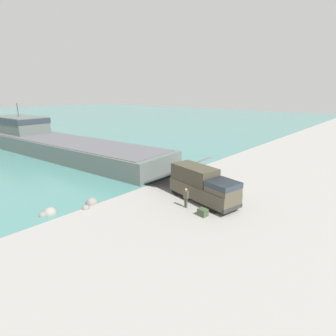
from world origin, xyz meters
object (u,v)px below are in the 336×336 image
Objects in this scene: military_truck at (203,185)px; soldier_on_ramp at (186,196)px; cargo_crate at (203,212)px; moored_boat_b at (0,134)px; moored_boat_a at (36,127)px; landing_craft at (53,141)px.

military_truck is 2.27m from soldier_on_ramp.
moored_boat_b is at bearing 87.34° from cargo_crate.
moored_boat_b reaches higher than cargo_crate.
soldier_on_ramp is 64.68m from moored_boat_a.
moored_boat_a is at bearing -103.04° from soldier_on_ramp.
military_truck reaches higher than soldier_on_ramp.
landing_craft is 8.38× the size of moored_boat_b.
soldier_on_ramp reaches higher than cargo_crate.
soldier_on_ramp is 0.34× the size of moored_boat_b.
landing_craft is 30.38m from military_truck.
landing_craft reaches higher than moored_boat_b.
military_truck is at bearing 171.92° from soldier_on_ramp.
soldier_on_ramp is 2.20m from cargo_crate.
moored_boat_b is 7.31× the size of cargo_crate.
cargo_crate is at bearing 79.35° from soldier_on_ramp.
moored_boat_b is at bearing 104.13° from moored_boat_a.
cargo_crate is (-13.95, -65.27, -0.13)m from moored_boat_a.
soldier_on_ramp is (-2.75, -30.09, -0.90)m from landing_craft.
moored_boat_b is at bearing -93.31° from soldier_on_ramp.
moored_boat_a is (13.60, 63.23, -0.62)m from soldier_on_ramp.
military_truck reaches higher than cargo_crate.
soldier_on_ramp is at bearing 80.26° from cargo_crate.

